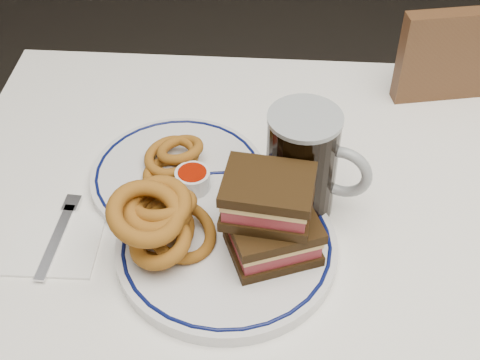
# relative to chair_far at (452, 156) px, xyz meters

# --- Properties ---
(dining_table) EXTENTS (1.27, 0.87, 0.75)m
(dining_table) POSITION_rel_chair_far_xyz_m (-0.21, -0.48, 0.15)
(dining_table) COLOR white
(dining_table) RESTS_ON floor
(chair_far) EXTENTS (0.50, 0.50, 0.91)m
(chair_far) POSITION_rel_chair_far_xyz_m (0.00, 0.00, 0.00)
(chair_far) COLOR #452716
(chair_far) RESTS_ON floor
(main_plate) EXTENTS (0.29, 0.29, 0.02)m
(main_plate) POSITION_rel_chair_far_xyz_m (-0.43, -0.51, 0.27)
(main_plate) COLOR silver
(main_plate) RESTS_ON dining_table
(reuben_sandwich) EXTENTS (0.13, 0.12, 0.11)m
(reuben_sandwich) POSITION_rel_chair_far_xyz_m (-0.38, -0.51, 0.33)
(reuben_sandwich) COLOR black
(reuben_sandwich) RESTS_ON main_plate
(onion_rings_main) EXTENTS (0.14, 0.13, 0.12)m
(onion_rings_main) POSITION_rel_chair_far_xyz_m (-0.51, -0.51, 0.32)
(onion_rings_main) COLOR brown
(onion_rings_main) RESTS_ON main_plate
(ketchup_ramekin) EXTENTS (0.05, 0.05, 0.03)m
(ketchup_ramekin) POSITION_rel_chair_far_xyz_m (-0.49, -0.41, 0.29)
(ketchup_ramekin) COLOR white
(ketchup_ramekin) RESTS_ON main_plate
(beer_mug) EXTENTS (0.14, 0.10, 0.16)m
(beer_mug) POSITION_rel_chair_far_xyz_m (-0.33, -0.42, 0.34)
(beer_mug) COLOR black
(beer_mug) RESTS_ON dining_table
(far_plate) EXTENTS (0.25, 0.25, 0.02)m
(far_plate) POSITION_rel_chair_far_xyz_m (-0.51, -0.38, 0.27)
(far_plate) COLOR silver
(far_plate) RESTS_ON dining_table
(onion_rings_far) EXTENTS (0.09, 0.11, 0.05)m
(onion_rings_far) POSITION_rel_chair_far_xyz_m (-0.52, -0.37, 0.29)
(onion_rings_far) COLOR brown
(onion_rings_far) RESTS_ON far_plate
(napkin_fork) EXTENTS (0.12, 0.15, 0.01)m
(napkin_fork) POSITION_rel_chair_far_xyz_m (-0.66, -0.51, 0.26)
(napkin_fork) COLOR white
(napkin_fork) RESTS_ON dining_table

